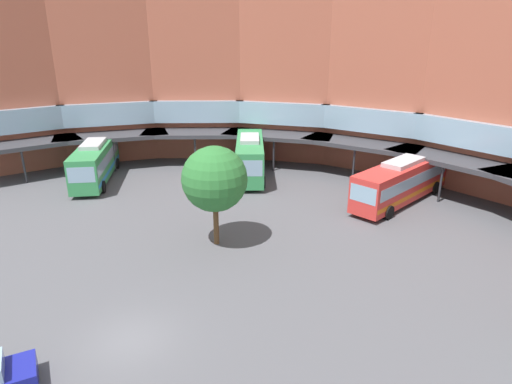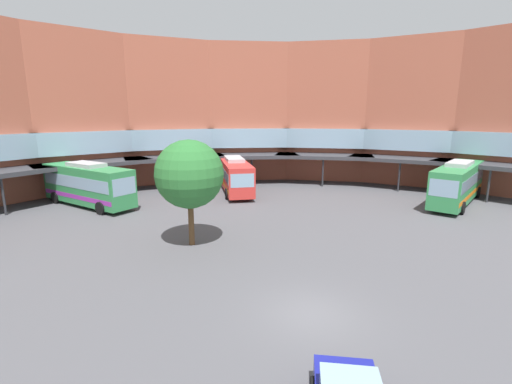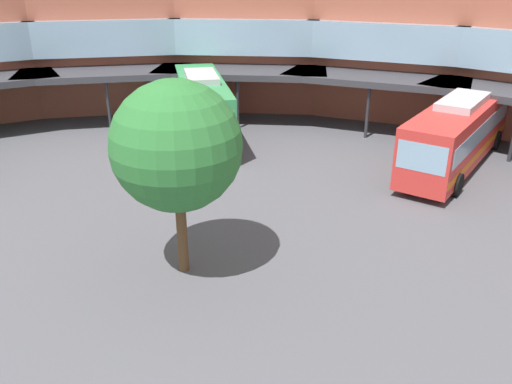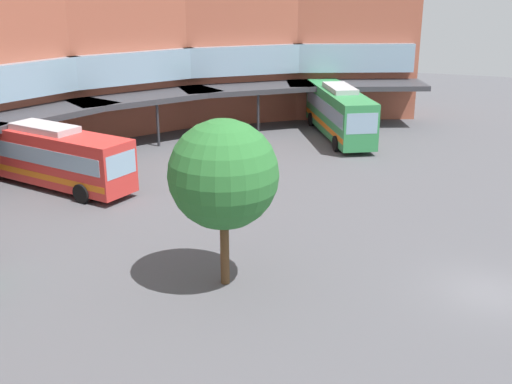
% 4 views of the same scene
% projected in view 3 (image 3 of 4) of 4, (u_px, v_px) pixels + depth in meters
% --- Properties ---
extents(station_building, '(73.55, 32.33, 16.62)m').
position_uv_depth(station_building, '(367.00, 6.00, 27.24)').
color(station_building, '#AD5942').
rests_on(station_building, ground).
extents(bus_0, '(4.93, 12.06, 3.67)m').
position_uv_depth(bus_0, '(458.00, 132.00, 27.60)').
color(bus_0, red).
rests_on(bus_0, ground).
extents(bus_3, '(7.88, 10.06, 4.00)m').
position_uv_depth(bus_3, '(203.00, 107.00, 31.67)').
color(bus_3, '#338C4C').
rests_on(bus_3, ground).
extents(plaza_tree, '(4.31, 4.31, 6.78)m').
position_uv_depth(plaza_tree, '(176.00, 147.00, 16.95)').
color(plaza_tree, brown).
rests_on(plaza_tree, ground).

